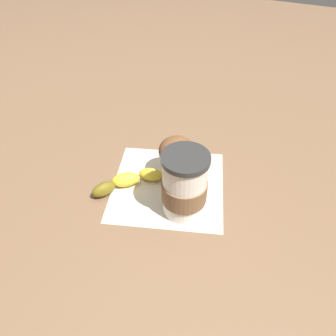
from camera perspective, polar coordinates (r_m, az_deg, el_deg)
The scene contains 5 objects.
ground_plane at distance 0.72m, azimuth -0.00°, elevation -3.07°, with size 3.00×3.00×0.00m, color brown.
paper_napkin at distance 0.72m, azimuth -0.00°, elevation -3.03°, with size 0.24×0.24×0.00m, color beige.
coffee_cup at distance 0.62m, azimuth 2.87°, elevation -3.08°, with size 0.09×0.09×0.14m.
muffin at distance 0.70m, azimuth 1.53°, elevation 1.88°, with size 0.08×0.08×0.10m.
banana at distance 0.71m, azimuth -7.21°, elevation -2.31°, with size 0.12×0.12×0.03m.
Camera 1 is at (-0.20, 0.46, 0.51)m, focal length 35.00 mm.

